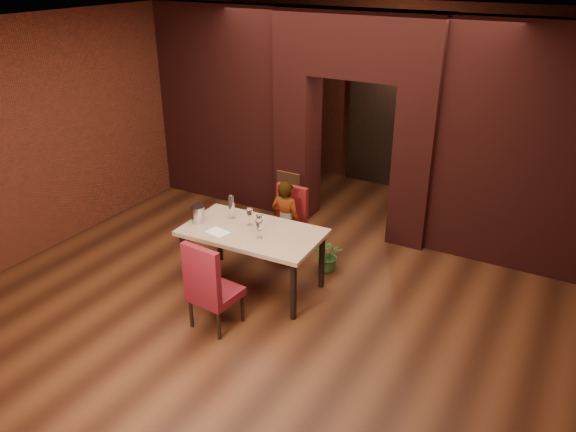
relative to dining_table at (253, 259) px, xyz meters
name	(u,v)px	position (x,y,z in m)	size (l,w,h in m)	color
floor	(287,284)	(0.35, 0.25, -0.40)	(8.00, 8.00, 0.00)	#4A2412
ceiling	(287,23)	(0.35, 0.25, 2.80)	(7.00, 8.00, 0.04)	silver
wall_back	(401,98)	(0.35, 4.25, 1.20)	(7.00, 0.04, 3.20)	maroon
wall_left	(77,126)	(-3.15, 0.25, 1.20)	(0.04, 8.00, 3.20)	maroon
pillar_left	(298,146)	(-0.60, 2.25, 0.75)	(0.55, 0.55, 2.30)	maroon
pillar_right	(416,166)	(1.30, 2.25, 0.75)	(0.55, 0.55, 2.30)	maroon
lintel	(360,44)	(0.35, 2.25, 2.35)	(2.45, 0.55, 0.90)	maroon
wing_wall_left	(222,106)	(-2.01, 2.25, 1.20)	(2.27, 0.35, 3.20)	maroon
wing_wall_right	(528,152)	(2.71, 2.25, 1.20)	(2.27, 0.35, 3.20)	maroon
vent_panel	(288,188)	(-0.60, 1.96, 0.15)	(0.40, 0.03, 0.50)	brown
rear_door	(376,127)	(-0.05, 4.19, 0.65)	(0.90, 0.08, 2.10)	black
rear_door_frame	(375,127)	(-0.05, 4.15, 0.65)	(1.02, 0.04, 2.22)	black
dining_table	(253,259)	(0.00, 0.00, 0.00)	(1.70, 0.96, 0.80)	tan
chair_far	(285,225)	(-0.02, 0.84, 0.11)	(0.46, 0.46, 1.02)	maroon
chair_near	(215,283)	(0.07, -0.88, 0.14)	(0.49, 0.49, 1.08)	maroon
person_seated	(286,222)	(0.02, 0.80, 0.19)	(0.43, 0.28, 1.18)	white
wine_glass_a	(250,217)	(-0.11, 0.11, 0.51)	(0.09, 0.09, 0.21)	silver
wine_glass_b	(259,223)	(0.08, 0.05, 0.50)	(0.08, 0.08, 0.21)	silver
wine_glass_c	(259,229)	(0.18, -0.12, 0.51)	(0.09, 0.09, 0.23)	white
tasting_sheet	(217,232)	(-0.34, -0.25, 0.40)	(0.26, 0.19, 0.00)	white
wine_bucket	(198,214)	(-0.72, -0.13, 0.50)	(0.17, 0.17, 0.21)	#B1B1B9
water_bottle	(231,206)	(-0.42, 0.17, 0.56)	(0.07, 0.07, 0.32)	white
potted_plant	(329,255)	(0.65, 0.85, -0.17)	(0.40, 0.35, 0.45)	#35672B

